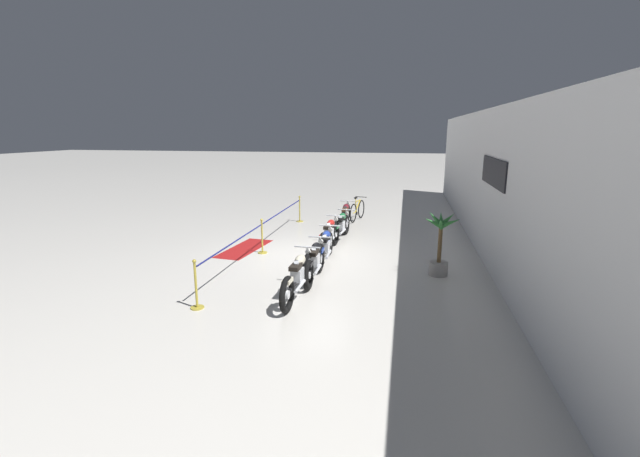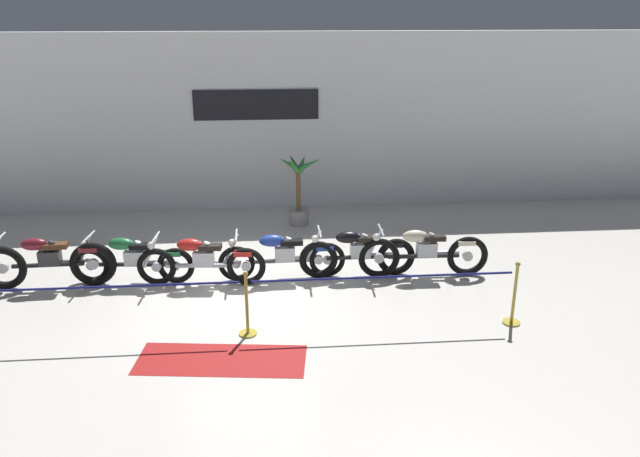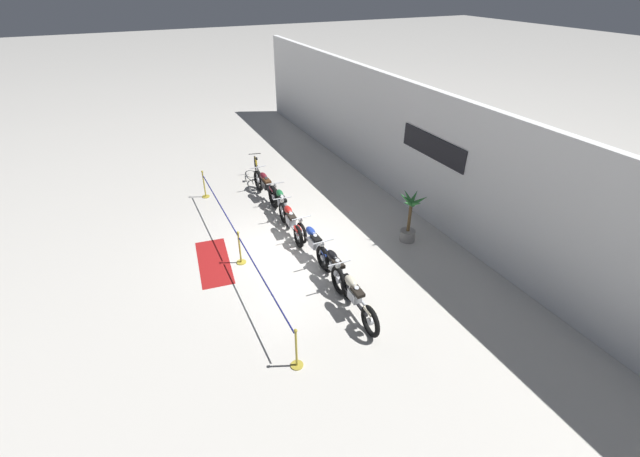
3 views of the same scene
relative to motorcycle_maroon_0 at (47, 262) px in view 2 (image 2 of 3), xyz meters
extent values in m
plane|color=silver|center=(3.44, -0.67, -0.49)|extent=(120.00, 120.00, 0.00)
cube|color=white|center=(3.44, 4.45, 1.61)|extent=(28.00, 0.25, 4.20)
cube|color=black|center=(3.70, 4.31, 2.06)|extent=(2.94, 0.04, 0.70)
torus|color=black|center=(-0.76, -0.02, -0.08)|extent=(0.82, 0.16, 0.82)
torus|color=black|center=(0.78, 0.02, -0.08)|extent=(0.82, 0.16, 0.82)
cylinder|color=silver|center=(-0.76, -0.02, -0.08)|extent=(0.19, 0.09, 0.19)
cylinder|color=silver|center=(0.78, 0.02, -0.08)|extent=(0.19, 0.09, 0.19)
cube|color=#2D2D30|center=(0.06, 0.00, 0.08)|extent=(0.37, 0.23, 0.26)
cylinder|color=#2D2D30|center=(0.02, 0.00, 0.28)|extent=(0.18, 0.11, 0.24)
cylinder|color=#2D2D30|center=(0.10, 0.00, 0.28)|extent=(0.18, 0.11, 0.24)
cylinder|color=silver|center=(0.35, 0.15, -0.06)|extent=(0.70, 0.09, 0.07)
cube|color=black|center=(0.01, 0.00, -0.06)|extent=(1.24, 0.09, 0.06)
ellipsoid|color=maroon|center=(-0.17, -0.01, 0.34)|extent=(0.47, 0.23, 0.22)
cube|color=#4C2D19|center=(0.19, 0.00, 0.30)|extent=(0.41, 0.21, 0.09)
cube|color=maroon|center=(0.73, 0.02, 0.21)|extent=(0.32, 0.17, 0.08)
torus|color=black|center=(0.70, 0.13, -0.15)|extent=(0.68, 0.17, 0.68)
torus|color=black|center=(2.23, -0.01, -0.15)|extent=(0.68, 0.17, 0.68)
cylinder|color=silver|center=(0.70, 0.13, -0.15)|extent=(0.17, 0.09, 0.16)
cylinder|color=silver|center=(2.23, -0.01, -0.15)|extent=(0.17, 0.09, 0.16)
cylinder|color=silver|center=(0.61, 0.14, 0.13)|extent=(0.31, 0.08, 0.59)
cube|color=silver|center=(1.52, 0.05, 0.01)|extent=(0.38, 0.25, 0.26)
cylinder|color=silver|center=(1.48, 0.06, 0.21)|extent=(0.19, 0.13, 0.24)
cylinder|color=silver|center=(1.56, 0.05, 0.21)|extent=(0.19, 0.13, 0.24)
cylinder|color=silver|center=(1.83, 0.16, -0.13)|extent=(0.70, 0.13, 0.07)
cube|color=black|center=(1.47, 0.06, -0.13)|extent=(1.23, 0.17, 0.06)
ellipsoid|color=#1E6B38|center=(1.29, 0.07, 0.27)|extent=(0.48, 0.26, 0.22)
cube|color=black|center=(1.65, 0.04, 0.23)|extent=(0.42, 0.24, 0.09)
cube|color=#1E6B38|center=(2.18, -0.01, 0.09)|extent=(0.33, 0.19, 0.08)
cylinder|color=silver|center=(0.72, 0.13, 0.40)|extent=(0.09, 0.62, 0.04)
sphere|color=silver|center=(0.64, 0.13, 0.26)|extent=(0.14, 0.14, 0.14)
torus|color=black|center=(1.90, -0.06, -0.14)|extent=(0.71, 0.16, 0.70)
torus|color=black|center=(3.50, -0.18, -0.14)|extent=(0.71, 0.16, 0.70)
cylinder|color=silver|center=(1.90, -0.06, -0.14)|extent=(0.17, 0.09, 0.17)
cylinder|color=silver|center=(3.50, -0.18, -0.14)|extent=(0.17, 0.09, 0.17)
cylinder|color=silver|center=(1.81, -0.06, 0.15)|extent=(0.31, 0.08, 0.59)
cube|color=silver|center=(2.75, -0.13, 0.02)|extent=(0.38, 0.25, 0.26)
cylinder|color=silver|center=(2.71, -0.12, 0.22)|extent=(0.19, 0.12, 0.24)
cylinder|color=silver|center=(2.79, -0.13, 0.22)|extent=(0.19, 0.12, 0.24)
cylinder|color=silver|center=(3.06, -0.01, -0.12)|extent=(0.70, 0.12, 0.07)
cube|color=#ADAFB5|center=(2.70, -0.12, -0.12)|extent=(1.28, 0.15, 0.06)
ellipsoid|color=#B21E19|center=(2.52, -0.11, 0.28)|extent=(0.47, 0.25, 0.22)
cube|color=black|center=(2.88, -0.14, 0.24)|extent=(0.41, 0.23, 0.09)
cube|color=#B21E19|center=(3.45, -0.18, 0.12)|extent=(0.33, 0.18, 0.08)
cylinder|color=silver|center=(1.92, -0.07, 0.41)|extent=(0.08, 0.62, 0.04)
sphere|color=silver|center=(1.84, -0.06, 0.27)|extent=(0.14, 0.14, 0.14)
torus|color=black|center=(3.32, 0.00, -0.15)|extent=(0.67, 0.11, 0.67)
torus|color=black|center=(4.98, 0.04, -0.15)|extent=(0.67, 0.11, 0.67)
cylinder|color=silver|center=(3.32, 0.00, -0.15)|extent=(0.16, 0.08, 0.16)
cylinder|color=silver|center=(4.98, 0.04, -0.15)|extent=(0.16, 0.08, 0.16)
cylinder|color=silver|center=(3.23, 0.00, 0.13)|extent=(0.30, 0.06, 0.59)
cube|color=silver|center=(4.20, 0.02, 0.01)|extent=(0.36, 0.23, 0.26)
cylinder|color=silver|center=(4.16, 0.02, 0.21)|extent=(0.18, 0.11, 0.24)
cylinder|color=silver|center=(4.24, 0.02, 0.21)|extent=(0.18, 0.11, 0.24)
cylinder|color=silver|center=(4.50, 0.17, -0.13)|extent=(0.70, 0.08, 0.07)
cube|color=#47474C|center=(4.15, 0.02, -0.13)|extent=(1.33, 0.09, 0.06)
ellipsoid|color=navy|center=(3.97, 0.02, 0.27)|extent=(0.46, 0.23, 0.22)
cube|color=black|center=(4.33, 0.02, 0.23)|extent=(0.40, 0.21, 0.09)
cube|color=navy|center=(4.93, 0.04, 0.09)|extent=(0.32, 0.17, 0.08)
cylinder|color=silver|center=(3.34, 0.00, 0.40)|extent=(0.05, 0.62, 0.04)
sphere|color=silver|center=(3.26, 0.00, 0.26)|extent=(0.14, 0.14, 0.14)
torus|color=black|center=(4.82, 0.01, -0.13)|extent=(0.71, 0.13, 0.71)
torus|color=black|center=(6.26, 0.02, -0.13)|extent=(0.71, 0.13, 0.71)
cylinder|color=silver|center=(4.82, 0.01, -0.13)|extent=(0.16, 0.08, 0.16)
cylinder|color=silver|center=(6.26, 0.02, -0.13)|extent=(0.16, 0.08, 0.16)
cylinder|color=silver|center=(4.73, 0.01, 0.15)|extent=(0.30, 0.06, 0.59)
cube|color=silver|center=(5.59, 0.02, 0.03)|extent=(0.36, 0.22, 0.26)
cylinder|color=silver|center=(5.55, 0.02, 0.23)|extent=(0.18, 0.11, 0.24)
cylinder|color=silver|center=(5.63, 0.02, 0.23)|extent=(0.18, 0.11, 0.24)
cylinder|color=silver|center=(5.89, 0.16, -0.11)|extent=(0.70, 0.08, 0.07)
cube|color=black|center=(5.54, 0.02, -0.11)|extent=(1.16, 0.07, 0.06)
ellipsoid|color=black|center=(5.36, 0.01, 0.29)|extent=(0.46, 0.22, 0.22)
cube|color=black|center=(5.72, 0.02, 0.25)|extent=(0.40, 0.20, 0.09)
cube|color=black|center=(6.21, 0.02, 0.12)|extent=(0.32, 0.16, 0.08)
cylinder|color=silver|center=(4.84, 0.01, 0.42)|extent=(0.04, 0.62, 0.04)
sphere|color=silver|center=(4.76, 0.01, 0.28)|extent=(0.14, 0.14, 0.14)
torus|color=black|center=(5.93, -0.08, -0.10)|extent=(0.77, 0.14, 0.77)
torus|color=black|center=(7.58, -0.12, -0.10)|extent=(0.77, 0.14, 0.77)
cylinder|color=silver|center=(5.93, -0.08, -0.10)|extent=(0.18, 0.08, 0.18)
cylinder|color=silver|center=(7.58, -0.12, -0.10)|extent=(0.18, 0.08, 0.18)
cylinder|color=silver|center=(5.84, -0.07, 0.18)|extent=(0.30, 0.06, 0.59)
cube|color=silver|center=(6.80, -0.10, 0.06)|extent=(0.37, 0.23, 0.26)
cylinder|color=silver|center=(6.76, -0.10, 0.26)|extent=(0.18, 0.11, 0.24)
cylinder|color=silver|center=(6.84, -0.10, 0.26)|extent=(0.18, 0.11, 0.24)
cylinder|color=silver|center=(7.11, 0.03, -0.08)|extent=(0.70, 0.09, 0.07)
cube|color=black|center=(6.75, -0.10, -0.08)|extent=(1.32, 0.10, 0.06)
ellipsoid|color=beige|center=(6.57, -0.09, 0.32)|extent=(0.47, 0.23, 0.22)
cube|color=black|center=(6.93, -0.10, 0.28)|extent=(0.41, 0.21, 0.09)
cube|color=beige|center=(7.53, -0.12, 0.17)|extent=(0.32, 0.17, 0.08)
cylinder|color=silver|center=(5.95, -0.08, 0.45)|extent=(0.05, 0.62, 0.04)
sphere|color=silver|center=(5.87, -0.08, 0.31)|extent=(0.14, 0.14, 0.14)
cylinder|color=gray|center=(4.61, 3.02, -0.32)|extent=(0.47, 0.47, 0.34)
cylinder|color=brown|center=(4.61, 3.02, 0.33)|extent=(0.10, 0.10, 0.95)
cone|color=#337F38|center=(4.85, 3.00, 0.92)|extent=(0.62, 0.23, 0.41)
cone|color=#337F38|center=(4.71, 3.22, 0.90)|extent=(0.35, 0.54, 0.43)
cone|color=#337F38|center=(4.51, 3.17, 0.94)|extent=(0.36, 0.45, 0.48)
cone|color=#337F38|center=(4.41, 3.03, 0.93)|extent=(0.52, 0.17, 0.41)
cone|color=#337F38|center=(4.50, 2.89, 0.94)|extent=(0.39, 0.44, 0.49)
cone|color=#337F38|center=(4.71, 2.83, 0.90)|extent=(0.35, 0.54, 0.43)
cylinder|color=navy|center=(1.24, -2.01, 0.39)|extent=(4.45, 0.04, 0.04)
cylinder|color=navy|center=(5.65, -2.01, 0.39)|extent=(4.00, 0.04, 0.04)
cylinder|color=gold|center=(3.56, -2.01, -0.48)|extent=(0.28, 0.28, 0.03)
cylinder|color=gold|center=(3.56, -2.01, 0.01)|extent=(0.05, 0.05, 0.95)
sphere|color=gold|center=(3.56, -2.01, 0.53)|extent=(0.08, 0.08, 0.08)
cylinder|color=gold|center=(7.73, -2.01, -0.48)|extent=(0.28, 0.28, 0.03)
cylinder|color=gold|center=(7.73, -2.01, 0.01)|extent=(0.05, 0.05, 0.95)
sphere|color=gold|center=(7.73, -2.01, 0.53)|extent=(0.08, 0.08, 0.08)
cube|color=maroon|center=(3.20, -2.72, -0.48)|extent=(2.49, 1.15, 0.01)
camera|label=1|loc=(15.32, 2.10, 3.10)|focal=24.00mm
camera|label=2|loc=(3.95, -10.53, 4.29)|focal=35.00mm
camera|label=3|loc=(13.63, -4.25, 6.74)|focal=24.00mm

